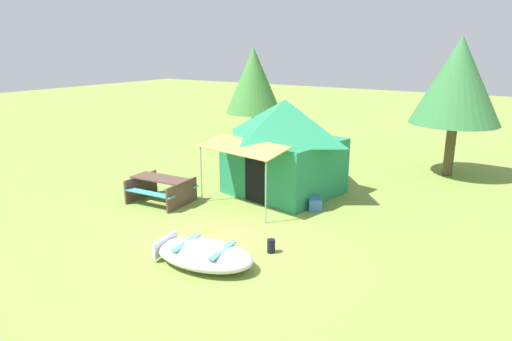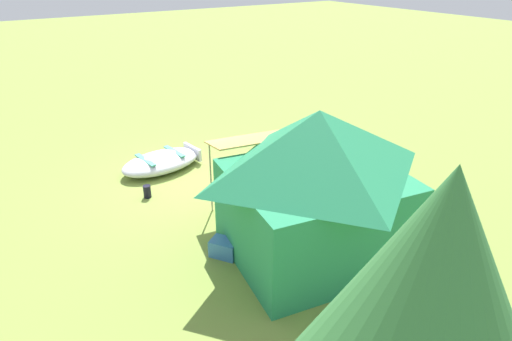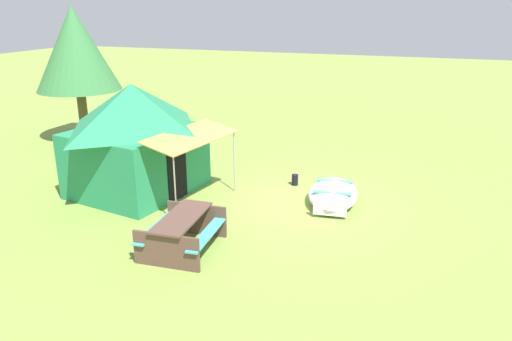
{
  "view_description": "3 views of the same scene",
  "coord_description": "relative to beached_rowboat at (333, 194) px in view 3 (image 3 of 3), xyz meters",
  "views": [
    {
      "loc": [
        6.25,
        -8.14,
        4.61
      ],
      "look_at": [
        -0.24,
        1.88,
        1.29
      ],
      "focal_mm": 31.64,
      "sensor_mm": 36.0,
      "label": 1
    },
    {
      "loc": [
        4.4,
        9.62,
        5.39
      ],
      "look_at": [
        -0.58,
        1.98,
        1.01
      ],
      "focal_mm": 31.11,
      "sensor_mm": 36.0,
      "label": 2
    },
    {
      "loc": [
        -11.45,
        -3.49,
        4.99
      ],
      "look_at": [
        0.17,
        0.79,
        0.74
      ],
      "focal_mm": 34.15,
      "sensor_mm": 36.0,
      "label": 3
    }
  ],
  "objects": [
    {
      "name": "canvas_cabin_tent",
      "position": [
        -1.02,
        5.31,
        1.31
      ],
      "size": [
        3.77,
        4.4,
        3.0
      ],
      "color": "#248454",
      "rests_on": "ground_plane"
    },
    {
      "name": "pine_tree_back_right",
      "position": [
        3.03,
        10.37,
        3.17
      ],
      "size": [
        3.09,
        3.09,
        4.96
      ],
      "color": "brown",
      "rests_on": "ground_plane"
    },
    {
      "name": "picnic_table",
      "position": [
        -3.69,
        2.48,
        0.23
      ],
      "size": [
        1.88,
        1.54,
        0.78
      ],
      "color": "brown",
      "rests_on": "ground_plane"
    },
    {
      "name": "beached_rowboat",
      "position": [
        0.0,
        0.0,
        0.0
      ],
      "size": [
        2.43,
        1.57,
        0.48
      ],
      "color": "silver",
      "rests_on": "ground_plane"
    },
    {
      "name": "fuel_can",
      "position": [
        0.91,
        1.31,
        -0.09
      ],
      "size": [
        0.2,
        0.2,
        0.32
      ],
      "primitive_type": "cylinder",
      "rotation": [
        0.0,
        0.0,
        6.22
      ],
      "color": "black",
      "rests_on": "ground_plane"
    },
    {
      "name": "ground_plane",
      "position": [
        -0.46,
        1.27,
        -0.25
      ],
      "size": [
        80.0,
        80.0,
        0.0
      ],
      "primitive_type": "plane",
      "color": "olive"
    },
    {
      "name": "cooler_box",
      "position": [
        0.49,
        4.44,
        -0.07
      ],
      "size": [
        0.61,
        0.65,
        0.35
      ],
      "primitive_type": "cube",
      "rotation": [
        0.0,
        0.0,
        2.17
      ],
      "color": "#376EB3",
      "rests_on": "ground_plane"
    }
  ]
}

